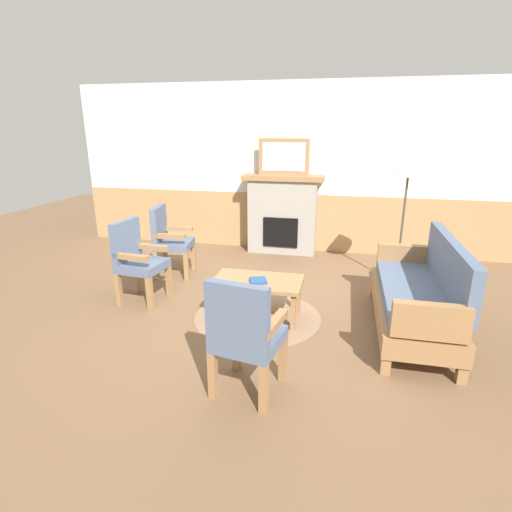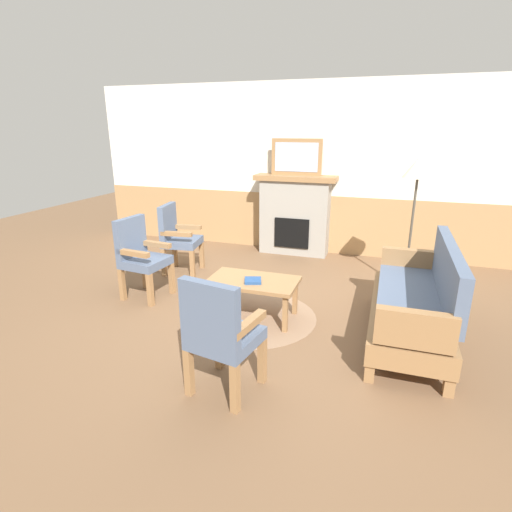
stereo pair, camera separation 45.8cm
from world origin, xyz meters
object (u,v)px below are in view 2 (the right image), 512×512
Objects in this scene: fireplace at (295,214)px; armchair_by_window_left at (177,236)px; framed_picture at (296,157)px; book_on_table at (253,281)px; couch at (415,302)px; coffee_table at (253,284)px; floor_lamp_by_couch at (418,176)px; armchair_near_fireplace at (140,254)px; armchair_front_left at (220,332)px.

armchair_by_window_left is at bearing -133.99° from fireplace.
framed_picture is 2.77m from book_on_table.
book_on_table is (-1.62, -0.10, 0.06)m from couch.
book_on_table is at bearing -176.63° from couch.
coffee_table is 5.50× the size of book_on_table.
couch is 1.07× the size of floor_lamp_by_couch.
framed_picture is at bearing 125.94° from couch.
armchair_near_fireplace is at bearing 174.91° from coffee_table.
framed_picture is at bearing 59.74° from armchair_near_fireplace.
fireplace is 1.98m from armchair_by_window_left.
armchair_front_left is at bearing -82.16° from book_on_table.
armchair_by_window_left and armchair_front_left have the same top height.
fireplace is 3.82m from armchair_front_left.
coffee_table is (0.12, -2.47, -1.17)m from framed_picture.
armchair_near_fireplace is 1.00× the size of armchair_by_window_left.
book_on_table is (0.02, -0.06, 0.07)m from coffee_table.
book_on_table is 0.18× the size of armchair_near_fireplace.
framed_picture is 2.89m from armchair_near_fireplace.
fireplace is at bearing 94.79° from armchair_front_left.
fireplace is 3.02m from couch.
couch is at bearing -1.78° from armchair_near_fireplace.
fireplace is 1.33× the size of armchair_near_fireplace.
armchair_by_window_left is at bearing 162.11° from couch.
fireplace is 0.77× the size of floor_lamp_by_couch.
floor_lamp_by_couch is (1.61, 1.39, 1.06)m from coffee_table.
couch reaches higher than book_on_table.
coffee_table is 0.09m from book_on_table.
framed_picture is 3.96m from armchair_front_left.
armchair_front_left is at bearing -85.21° from fireplace.
fireplace is 2.71m from armchair_near_fireplace.
armchair_front_left is 0.58× the size of floor_lamp_by_couch.
armchair_front_left reaches higher than book_on_table.
armchair_near_fireplace and armchair_front_left have the same top height.
book_on_table is 1.88m from armchair_by_window_left.
armchair_by_window_left is 0.58× the size of floor_lamp_by_couch.
floor_lamp_by_couch reaches higher than armchair_near_fireplace.
fireplace is at bearing 125.94° from couch.
couch is at bearing 43.46° from armchair_front_left.
armchair_front_left is (0.32, -3.81, -0.11)m from fireplace.
armchair_front_left is (-1.45, -1.37, 0.14)m from couch.
fireplace reaches higher than armchair_front_left.
floor_lamp_by_couch reaches higher than book_on_table.
framed_picture reaches higher than armchair_by_window_left.
armchair_front_left is (1.69, -2.38, 0.00)m from armchair_by_window_left.
book_on_table is at bearing 97.84° from armchair_front_left.
couch is at bearing -88.47° from floor_lamp_by_couch.
armchair_front_left is (0.20, -1.34, 0.15)m from coffee_table.
fireplace is 2.19m from floor_lamp_by_couch.
armchair_near_fireplace is at bearing -120.27° from fireplace.
couch is 1.64m from coffee_table.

